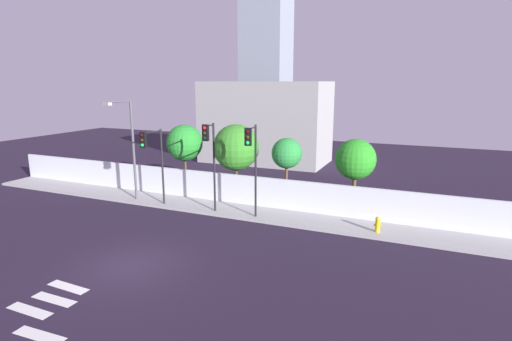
{
  "coord_description": "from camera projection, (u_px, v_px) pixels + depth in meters",
  "views": [
    {
      "loc": [
        11.11,
        -12.4,
        7.55
      ],
      "look_at": [
        2.93,
        6.5,
        3.04
      ],
      "focal_mm": 28.48,
      "sensor_mm": 36.0,
      "label": 1
    }
  ],
  "objects": [
    {
      "name": "roadside_tree_leftmost",
      "position": [
        184.0,
        143.0,
        27.37
      ],
      "size": [
        2.46,
        2.46,
        4.76
      ],
      "color": "brown",
      "rests_on": "ground"
    },
    {
      "name": "sidewalk",
      "position": [
        223.0,
        209.0,
        24.38
      ],
      "size": [
        36.0,
        2.4,
        0.15
      ],
      "primitive_type": "cube",
      "color": "#9C9C9C",
      "rests_on": "ground"
    },
    {
      "name": "low_building_distant",
      "position": [
        266.0,
        122.0,
        38.63
      ],
      "size": [
        11.68,
        6.0,
        7.59
      ],
      "primitive_type": "cube",
      "color": "#989898",
      "rests_on": "ground"
    },
    {
      "name": "perimeter_wall",
      "position": [
        232.0,
        188.0,
        25.33
      ],
      "size": [
        36.0,
        0.18,
        1.8
      ],
      "primitive_type": "cube",
      "color": "silver",
      "rests_on": "sidewalk"
    },
    {
      "name": "traffic_light_center",
      "position": [
        152.0,
        151.0,
        23.73
      ],
      "size": [
        0.34,
        1.87,
        4.65
      ],
      "color": "black",
      "rests_on": "sidewalk"
    },
    {
      "name": "fire_hydrant",
      "position": [
        378.0,
        224.0,
        20.35
      ],
      "size": [
        0.44,
        0.26,
        0.81
      ],
      "color": "gold",
      "rests_on": "sidewalk"
    },
    {
      "name": "ground_plane",
      "position": [
        131.0,
        266.0,
        17.04
      ],
      "size": [
        80.0,
        80.0,
        0.0
      ],
      "primitive_type": "plane",
      "color": "#22192C"
    },
    {
      "name": "roadside_tree_midleft",
      "position": [
        236.0,
        148.0,
        25.88
      ],
      "size": [
        2.96,
        2.96,
        4.94
      ],
      "color": "brown",
      "rests_on": "ground"
    },
    {
      "name": "roadside_tree_rightmost",
      "position": [
        356.0,
        160.0,
        22.99
      ],
      "size": [
        2.32,
        2.32,
        4.42
      ],
      "color": "brown",
      "rests_on": "ground"
    },
    {
      "name": "street_lamp_curbside",
      "position": [
        130.0,
        142.0,
        25.32
      ],
      "size": [
        0.8,
        1.83,
        6.29
      ],
      "color": "#4C4C51",
      "rests_on": "sidewalk"
    },
    {
      "name": "traffic_light_right",
      "position": [
        252.0,
        153.0,
        21.23
      ],
      "size": [
        0.52,
        1.84,
        5.16
      ],
      "color": "black",
      "rests_on": "sidewalk"
    },
    {
      "name": "crosswalk_marking",
      "position": [
        45.0,
        315.0,
        13.41
      ],
      "size": [
        3.89,
        3.9,
        0.01
      ],
      "color": "silver",
      "rests_on": "ground"
    },
    {
      "name": "traffic_light_left",
      "position": [
        210.0,
        149.0,
        22.63
      ],
      "size": [
        0.34,
        1.14,
        5.15
      ],
      "color": "black",
      "rests_on": "sidewalk"
    },
    {
      "name": "roadside_tree_midright",
      "position": [
        287.0,
        154.0,
        24.58
      ],
      "size": [
        1.87,
        1.87,
        4.25
      ],
      "color": "brown",
      "rests_on": "ground"
    },
    {
      "name": "tower_on_skyline",
      "position": [
        266.0,
        12.0,
        48.69
      ],
      "size": [
        5.34,
        5.0,
        31.62
      ],
      "primitive_type": "cube",
      "color": "gray",
      "rests_on": "ground"
    }
  ]
}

